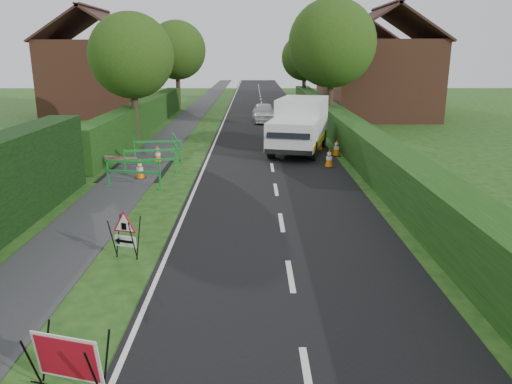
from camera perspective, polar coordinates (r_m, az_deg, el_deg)
name	(u,v)px	position (r m, az deg, el deg)	size (l,w,h in m)	color
ground	(166,299)	(10.10, -10.22, -11.97)	(120.00, 120.00, 0.00)	#183F12
road_surface	(262,108)	(44.06, 0.71, 9.61)	(6.00, 90.00, 0.02)	black
footpath	(199,108)	(44.31, -6.52, 9.54)	(2.00, 90.00, 0.02)	#2D2D30
hedge_west_far	(145,130)	(31.87, -12.56, 6.90)	(1.00, 24.00, 1.80)	#14380F
hedge_east	(348,148)	(25.69, 10.47, 4.98)	(1.20, 50.00, 1.50)	#14380F
house_west	(99,76)	(40.58, -17.53, 12.48)	(7.50, 7.40, 7.88)	brown
house_east_a	(382,78)	(38.01, 14.17, 12.56)	(7.50, 7.40, 7.88)	brown
house_east_b	(357,71)	(51.87, 11.43, 13.42)	(7.50, 7.40, 7.88)	brown
tree_nw	(131,56)	(27.54, -14.04, 14.87)	(4.40, 4.40, 6.70)	#2D2116
tree_ne	(332,43)	(31.17, 8.69, 16.46)	(5.20, 5.20, 7.79)	#2D2116
tree_fw	(177,50)	(43.27, -9.05, 15.71)	(4.80, 4.80, 7.24)	#2D2116
tree_fe	(305,57)	(47.05, 5.59, 15.07)	(4.20, 4.20, 6.33)	#2D2116
red_rect_sign	(67,359)	(7.81, -20.76, -17.44)	(1.16, 0.89, 0.88)	black
triangle_sign	(123,231)	(11.88, -14.91, -4.36)	(0.84, 0.84, 0.98)	black
works_van	(300,124)	(24.24, 5.01, 7.74)	(3.43, 5.84, 2.51)	silver
traffic_cone_0	(329,158)	(21.11, 8.35, 3.87)	(0.38, 0.38, 0.79)	black
traffic_cone_1	(336,148)	(23.48, 9.18, 5.02)	(0.38, 0.38, 0.79)	black
traffic_cone_2	(319,142)	(24.79, 7.26, 5.65)	(0.38, 0.38, 0.79)	black
traffic_cone_3	(140,169)	(19.45, -13.14, 2.62)	(0.38, 0.38, 0.79)	black
traffic_cone_4	(158,154)	(22.16, -11.19, 4.30)	(0.38, 0.38, 0.79)	black
ped_barrier_0	(133,170)	(18.22, -13.88, 2.47)	(2.09, 0.79, 1.00)	#177F2B
ped_barrier_1	(150,158)	(20.20, -11.99, 3.85)	(2.09, 0.57, 1.00)	#177F2B
ped_barrier_2	(158,148)	(22.22, -11.13, 4.95)	(2.09, 0.64, 1.00)	#177F2B
ped_barrier_3	(175,143)	(23.28, -9.26, 5.52)	(0.84, 2.08, 1.00)	#177F2B
redwhite_plank	(121,170)	(21.10, -15.12, 2.39)	(1.50, 0.04, 0.25)	red
hatchback_car	(264,113)	(34.84, 0.92, 9.07)	(1.54, 3.82, 1.30)	silver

